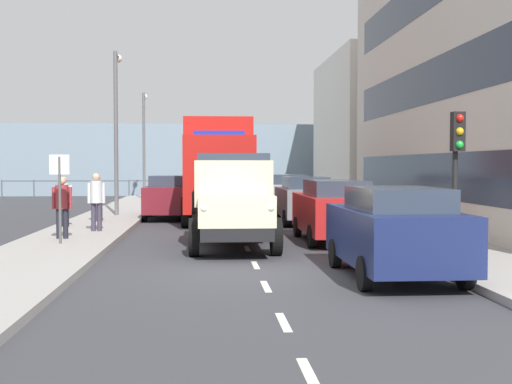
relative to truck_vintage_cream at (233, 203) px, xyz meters
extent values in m
plane|color=#38383D|center=(-0.36, -6.02, -1.18)|extent=(80.00, 80.00, 0.00)
cube|color=#9E9993|center=(-5.14, -6.02, -1.10)|extent=(2.63, 42.12, 0.15)
cube|color=#9E9993|center=(4.41, -6.02, -1.10)|extent=(2.63, 42.12, 0.15)
cube|color=silver|center=(-0.36, 10.23, -1.17)|extent=(0.12, 1.10, 0.01)
cube|color=silver|center=(-0.36, 7.98, -1.17)|extent=(0.12, 1.10, 0.01)
cube|color=silver|center=(-0.36, 5.30, -1.17)|extent=(0.12, 1.10, 0.01)
cube|color=silver|center=(-0.36, 2.79, -1.17)|extent=(0.12, 1.10, 0.01)
cube|color=silver|center=(-0.36, -0.03, -1.17)|extent=(0.12, 1.10, 0.01)
cube|color=silver|center=(-0.36, -2.57, -1.17)|extent=(0.12, 1.10, 0.01)
cube|color=silver|center=(-0.36, -5.11, -1.17)|extent=(0.12, 1.10, 0.01)
cube|color=silver|center=(-0.36, -7.85, -1.17)|extent=(0.12, 1.10, 0.01)
cube|color=silver|center=(-0.36, -10.30, -1.17)|extent=(0.12, 1.10, 0.01)
cube|color=silver|center=(-0.36, -13.11, -1.17)|extent=(0.12, 1.10, 0.01)
cube|color=silver|center=(-0.36, -15.72, -1.17)|extent=(0.12, 1.10, 0.01)
cube|color=silver|center=(-0.36, -18.56, -1.17)|extent=(0.12, 1.10, 0.01)
cube|color=silver|center=(-0.36, -20.93, -1.17)|extent=(0.12, 1.10, 0.01)
cube|color=silver|center=(-0.36, -23.86, -1.17)|extent=(0.12, 1.10, 0.01)
cube|color=#2D3847|center=(-6.48, -5.12, 0.62)|extent=(0.08, 15.54, 1.40)
cube|color=#2D3847|center=(-6.48, -5.12, 3.62)|extent=(0.08, 15.54, 1.40)
cube|color=silver|center=(-10.54, -21.49, 3.02)|extent=(8.17, 11.24, 8.39)
cube|color=gray|center=(-0.36, -30.07, 1.32)|extent=(80.00, 0.80, 5.00)
cylinder|color=#4C5156|center=(-14.36, -26.47, -0.58)|extent=(0.08, 0.08, 1.20)
cylinder|color=#4C5156|center=(-12.36, -26.47, -0.58)|extent=(0.08, 0.08, 1.20)
cylinder|color=#4C5156|center=(-10.36, -26.47, -0.58)|extent=(0.08, 0.08, 1.20)
cylinder|color=#4C5156|center=(-8.36, -26.47, -0.58)|extent=(0.08, 0.08, 1.20)
cylinder|color=#4C5156|center=(-6.36, -26.47, -0.58)|extent=(0.08, 0.08, 1.20)
cylinder|color=#4C5156|center=(-4.36, -26.47, -0.58)|extent=(0.08, 0.08, 1.20)
cylinder|color=#4C5156|center=(-2.36, -26.47, -0.58)|extent=(0.08, 0.08, 1.20)
cylinder|color=#4C5156|center=(-0.36, -26.47, -0.58)|extent=(0.08, 0.08, 1.20)
cylinder|color=#4C5156|center=(1.64, -26.47, -0.58)|extent=(0.08, 0.08, 1.20)
cylinder|color=#4C5156|center=(3.64, -26.47, -0.58)|extent=(0.08, 0.08, 1.20)
cylinder|color=#4C5156|center=(5.64, -26.47, -0.58)|extent=(0.08, 0.08, 1.20)
cylinder|color=#4C5156|center=(7.64, -26.47, -0.58)|extent=(0.08, 0.08, 1.20)
cylinder|color=#4C5156|center=(9.64, -26.47, -0.58)|extent=(0.08, 0.08, 1.20)
cylinder|color=#4C5156|center=(11.64, -26.47, -0.58)|extent=(0.08, 0.08, 1.20)
cylinder|color=#4C5156|center=(13.64, -26.47, -0.58)|extent=(0.08, 0.08, 1.20)
cube|color=#4C5156|center=(-0.36, -26.47, -0.06)|extent=(28.00, 0.08, 0.08)
cube|color=black|center=(0.00, -0.38, -0.58)|extent=(1.64, 5.60, 0.30)
cube|color=beige|center=(0.00, 1.47, -0.08)|extent=(1.72, 1.90, 0.70)
cube|color=silver|center=(0.00, 2.36, -0.11)|extent=(1.16, 0.08, 0.56)
sphere|color=white|center=(-0.74, 2.36, 0.02)|extent=(0.20, 0.20, 0.20)
sphere|color=white|center=(0.73, 2.36, 0.02)|extent=(0.20, 0.20, 0.20)
cube|color=beige|center=(0.00, -0.04, 0.50)|extent=(1.93, 1.34, 1.15)
cube|color=#2D3847|center=(0.00, -0.04, 0.97)|extent=(1.78, 1.23, 0.56)
cube|color=#2D2319|center=(0.00, -1.72, -0.35)|extent=(2.10, 2.80, 0.16)
cube|color=black|center=(-1.01, -1.72, -0.03)|extent=(0.08, 2.80, 0.56)
cube|color=black|center=(1.01, -1.72, -0.03)|extent=(0.08, 2.80, 0.56)
cylinder|color=black|center=(-0.97, 1.30, -0.73)|extent=(0.24, 0.90, 0.90)
cylinder|color=black|center=(0.97, 1.30, -0.73)|extent=(0.24, 0.90, 0.90)
cylinder|color=black|center=(-0.97, -1.92, -0.73)|extent=(0.24, 0.90, 0.90)
cylinder|color=black|center=(0.97, -1.92, -0.73)|extent=(0.24, 0.90, 0.90)
cube|color=red|center=(0.24, -5.82, 0.64)|extent=(2.40, 2.21, 2.60)
cube|color=#2D3847|center=(0.24, -5.82, 1.21)|extent=(2.20, 2.04, 0.80)
cube|color=#1933B2|center=(0.24, -5.82, 2.04)|extent=(1.75, 0.20, 0.16)
cube|color=red|center=(0.24, -9.81, 1.19)|extent=(2.50, 5.95, 3.00)
cube|color=black|center=(0.24, -8.88, -0.48)|extent=(2.00, 8.07, 0.36)
cylinder|color=black|center=(-0.91, -5.90, -0.66)|extent=(0.28, 1.04, 1.04)
cylinder|color=black|center=(1.39, -5.90, -0.66)|extent=(0.28, 1.04, 1.04)
cylinder|color=black|center=(-0.91, -9.52, -0.66)|extent=(0.28, 1.04, 1.04)
cylinder|color=black|center=(1.39, -9.52, -0.66)|extent=(0.28, 1.04, 1.04)
cylinder|color=black|center=(-0.91, -11.64, -0.66)|extent=(0.28, 1.04, 1.04)
cylinder|color=black|center=(1.39, -11.64, -0.66)|extent=(0.28, 1.04, 1.04)
cube|color=navy|center=(-2.87, 4.55, -0.38)|extent=(1.85, 4.19, 1.00)
cube|color=#2D3847|center=(-2.87, 4.75, 0.33)|extent=(1.52, 2.30, 0.42)
cylinder|color=black|center=(-1.99, 3.25, -0.88)|extent=(0.18, 0.60, 0.60)
cylinder|color=black|center=(-3.75, 3.25, -0.88)|extent=(0.18, 0.60, 0.60)
cylinder|color=black|center=(-1.99, 5.85, -0.88)|extent=(0.18, 0.60, 0.60)
cylinder|color=black|center=(-3.75, 5.85, -0.88)|extent=(0.18, 0.60, 0.60)
cube|color=#B21E1E|center=(-2.87, -1.38, -0.38)|extent=(1.78, 4.39, 1.00)
cube|color=#2D3847|center=(-2.87, -1.18, 0.33)|extent=(1.46, 2.41, 0.42)
cylinder|color=black|center=(-2.03, -2.74, -0.88)|extent=(0.18, 0.60, 0.60)
cylinder|color=black|center=(-3.72, -2.74, -0.88)|extent=(0.18, 0.60, 0.60)
cylinder|color=black|center=(-2.03, -0.02, -0.88)|extent=(0.18, 0.60, 0.60)
cylinder|color=black|center=(-3.72, -0.02, -0.88)|extent=(0.18, 0.60, 0.60)
cube|color=slate|center=(-2.87, -7.05, -0.38)|extent=(1.75, 4.14, 1.00)
cube|color=#2D3847|center=(-2.87, -6.85, 0.33)|extent=(1.43, 2.28, 0.42)
cylinder|color=black|center=(-2.04, -8.34, -0.88)|extent=(0.18, 0.60, 0.60)
cylinder|color=black|center=(-3.70, -8.34, -0.88)|extent=(0.18, 0.60, 0.60)
cylinder|color=black|center=(-2.04, -5.77, -0.88)|extent=(0.18, 0.60, 0.60)
cylinder|color=black|center=(-3.70, -5.77, -0.88)|extent=(0.18, 0.60, 0.60)
cube|color=#B7BABF|center=(-2.87, -12.68, -0.38)|extent=(1.83, 4.48, 1.00)
cube|color=#2D3847|center=(-2.87, -12.48, 0.33)|extent=(1.50, 2.46, 0.42)
cylinder|color=black|center=(-2.00, -14.07, -0.88)|extent=(0.18, 0.60, 0.60)
cylinder|color=black|center=(-3.74, -14.07, -0.88)|extent=(0.18, 0.60, 0.60)
cylinder|color=black|center=(-2.00, -11.30, -0.88)|extent=(0.18, 0.60, 0.60)
cylinder|color=black|center=(-3.74, -11.30, -0.88)|extent=(0.18, 0.60, 0.60)
cube|color=maroon|center=(2.15, -9.73, -0.38)|extent=(1.81, 4.30, 1.00)
cube|color=#2D3847|center=(2.15, -9.93, 0.33)|extent=(1.48, 2.36, 0.42)
cylinder|color=black|center=(1.29, -8.40, -0.88)|extent=(0.18, 0.60, 0.60)
cylinder|color=black|center=(3.01, -8.40, -0.88)|extent=(0.18, 0.60, 0.60)
cylinder|color=black|center=(1.29, -11.06, -0.88)|extent=(0.18, 0.60, 0.60)
cylinder|color=black|center=(3.01, -11.06, -0.88)|extent=(0.18, 0.60, 0.60)
cylinder|color=black|center=(4.47, -1.39, -0.62)|extent=(0.14, 0.14, 0.81)
cylinder|color=black|center=(4.65, -1.39, -0.62)|extent=(0.14, 0.14, 0.81)
cylinder|color=maroon|center=(4.56, -1.39, 0.10)|extent=(0.34, 0.34, 0.64)
cylinder|color=maroon|center=(4.34, -1.39, 0.07)|extent=(0.09, 0.09, 0.59)
cylinder|color=maroon|center=(4.78, -1.39, 0.07)|extent=(0.09, 0.09, 0.59)
sphere|color=tan|center=(4.56, -1.39, 0.53)|extent=(0.22, 0.22, 0.22)
cylinder|color=#383342|center=(3.89, -3.41, -0.61)|extent=(0.14, 0.14, 0.85)
cylinder|color=#383342|center=(4.07, -3.41, -0.61)|extent=(0.14, 0.14, 0.85)
cylinder|color=silver|center=(3.98, -3.41, 0.15)|extent=(0.34, 0.34, 0.67)
cylinder|color=silver|center=(3.76, -3.41, 0.12)|extent=(0.09, 0.09, 0.62)
cylinder|color=silver|center=(4.20, -3.41, 0.12)|extent=(0.09, 0.09, 0.62)
sphere|color=tan|center=(3.98, -3.41, 0.60)|extent=(0.23, 0.23, 0.23)
cylinder|color=black|center=(5.17, -4.95, -0.64)|extent=(0.14, 0.14, 0.78)
cylinder|color=black|center=(5.35, -4.95, -0.64)|extent=(0.14, 0.14, 0.78)
cylinder|color=silver|center=(5.26, -4.95, 0.06)|extent=(0.34, 0.34, 0.62)
cylinder|color=silver|center=(5.04, -4.95, 0.03)|extent=(0.09, 0.09, 0.57)
cylinder|color=silver|center=(5.48, -4.95, 0.03)|extent=(0.09, 0.09, 0.57)
sphere|color=tan|center=(5.26, -4.95, 0.48)|extent=(0.21, 0.21, 0.21)
cylinder|color=#383342|center=(4.40, -6.90, -0.64)|extent=(0.14, 0.14, 0.79)
cylinder|color=#383342|center=(4.58, -6.90, -0.64)|extent=(0.14, 0.14, 0.79)
cylinder|color=silver|center=(4.49, -6.90, 0.07)|extent=(0.34, 0.34, 0.62)
cylinder|color=silver|center=(4.27, -6.90, 0.04)|extent=(0.09, 0.09, 0.57)
cylinder|color=silver|center=(4.71, -6.90, 0.04)|extent=(0.09, 0.09, 0.57)
sphere|color=tan|center=(4.49, -6.90, 0.48)|extent=(0.21, 0.21, 0.21)
cylinder|color=black|center=(-5.05, 1.89, 0.57)|extent=(0.12, 0.12, 3.20)
cube|color=black|center=(-5.05, 2.03, 1.72)|extent=(0.28, 0.24, 0.90)
sphere|color=red|center=(-5.05, 2.15, 2.02)|extent=(0.18, 0.18, 0.18)
sphere|color=orange|center=(-5.05, 2.15, 1.72)|extent=(0.18, 0.18, 0.18)
sphere|color=green|center=(-5.05, 2.15, 1.42)|extent=(0.18, 0.18, 0.18)
cylinder|color=#59595B|center=(4.24, -9.91, 2.21)|extent=(0.16, 0.16, 6.48)
cylinder|color=#59595B|center=(4.24, -10.36, 5.35)|extent=(0.10, 0.90, 0.10)
sphere|color=silver|center=(4.24, -10.81, 5.30)|extent=(0.32, 0.32, 0.32)
cylinder|color=#59595B|center=(4.34, -22.86, 2.09)|extent=(0.16, 0.16, 6.24)
cylinder|color=#59595B|center=(4.34, -23.31, 5.11)|extent=(0.10, 0.90, 0.10)
sphere|color=silver|center=(4.34, -23.76, 5.06)|extent=(0.32, 0.32, 0.32)
cylinder|color=#4C4C4C|center=(4.37, -0.25, 0.07)|extent=(0.07, 0.07, 2.20)
cube|color=silver|center=(4.37, -0.25, 0.97)|extent=(0.50, 0.04, 0.50)
camera|label=1|loc=(0.68, 16.90, 0.96)|focal=46.82mm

